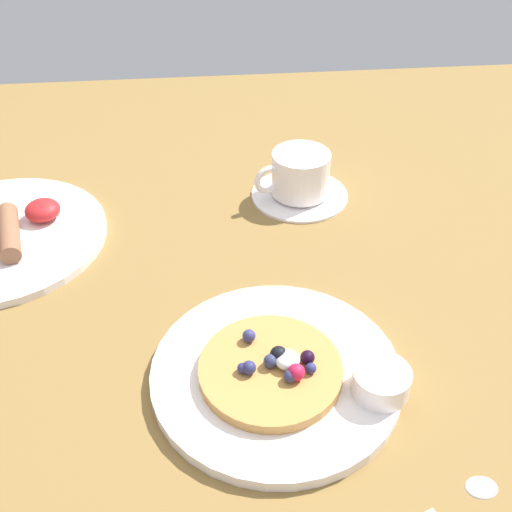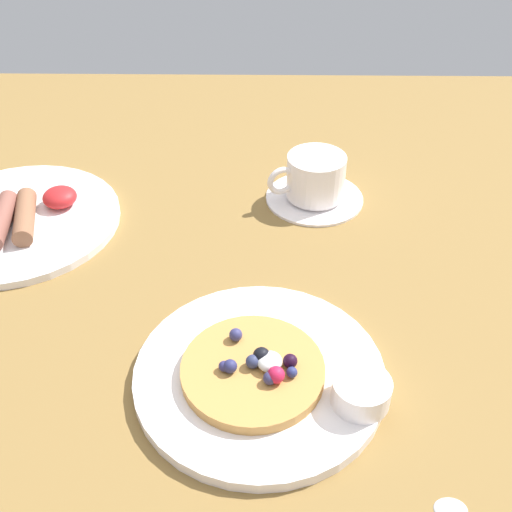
# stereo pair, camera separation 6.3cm
# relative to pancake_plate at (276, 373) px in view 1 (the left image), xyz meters

# --- Properties ---
(ground_plane) EXTENTS (1.92, 1.23, 0.03)m
(ground_plane) POSITION_rel_pancake_plate_xyz_m (-0.05, 0.16, -0.02)
(ground_plane) COLOR olive
(pancake_plate) EXTENTS (0.25, 0.25, 0.01)m
(pancake_plate) POSITION_rel_pancake_plate_xyz_m (0.00, 0.00, 0.00)
(pancake_plate) COLOR white
(pancake_plate) RESTS_ON ground_plane
(pancake_with_berries) EXTENTS (0.14, 0.14, 0.03)m
(pancake_with_berries) POSITION_rel_pancake_plate_xyz_m (-0.01, -0.01, 0.01)
(pancake_with_berries) COLOR #C28843
(pancake_with_berries) RESTS_ON pancake_plate
(syrup_ramekin) EXTENTS (0.06, 0.06, 0.03)m
(syrup_ramekin) POSITION_rel_pancake_plate_xyz_m (0.10, -0.04, 0.02)
(syrup_ramekin) COLOR white
(syrup_ramekin) RESTS_ON pancake_plate
(breakfast_plate) EXTENTS (0.27, 0.27, 0.01)m
(breakfast_plate) POSITION_rel_pancake_plate_xyz_m (-0.33, 0.26, -0.00)
(breakfast_plate) COLOR white
(breakfast_plate) RESTS_ON ground_plane
(fried_breakfast) EXTENTS (0.16, 0.13, 0.03)m
(fried_breakfast) POSITION_rel_pancake_plate_xyz_m (-0.32, 0.26, 0.02)
(fried_breakfast) COLOR brown
(fried_breakfast) RESTS_ON breakfast_plate
(coffee_saucer) EXTENTS (0.14, 0.14, 0.01)m
(coffee_saucer) POSITION_rel_pancake_plate_xyz_m (0.07, 0.33, -0.00)
(coffee_saucer) COLOR white
(coffee_saucer) RESTS_ON ground_plane
(coffee_cup) EXTENTS (0.11, 0.08, 0.06)m
(coffee_cup) POSITION_rel_pancake_plate_xyz_m (0.07, 0.33, 0.03)
(coffee_cup) COLOR white
(coffee_cup) RESTS_ON coffee_saucer
(teaspoon) EXTENTS (0.16, 0.07, 0.01)m
(teaspoon) POSITION_rel_pancake_plate_xyz_m (0.12, -0.15, -0.00)
(teaspoon) COLOR silver
(teaspoon) RESTS_ON ground_plane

